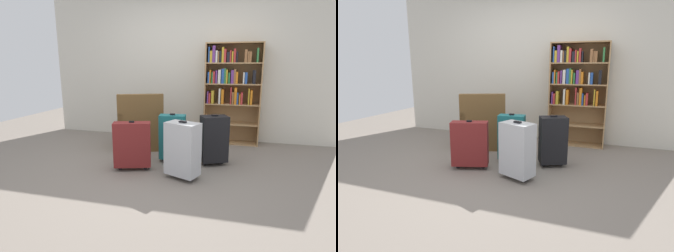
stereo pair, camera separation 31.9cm
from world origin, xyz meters
The scene contains 9 objects.
ground_plane centered at (0.00, 0.00, 0.00)m, with size 9.11×9.11×0.00m, color slate.
back_wall centered at (0.00, 1.92, 1.30)m, with size 5.20×0.10×2.60m, color beige.
bookshelf centered at (0.81, 1.71, 0.98)m, with size 0.92×0.31×1.69m.
armchair centered at (-0.59, 1.08, 0.32)m, with size 0.91×0.91×0.90m.
mug centered at (-0.03, 0.91, 0.05)m, with size 0.12×0.08×0.10m.
suitcase_silver centered at (0.34, -0.01, 0.36)m, with size 0.44×0.36×0.70m.
suitcase_dark_red centered at (-0.34, 0.10, 0.34)m, with size 0.50×0.31×0.64m.
suitcase_black centered at (0.65, 0.56, 0.36)m, with size 0.41×0.35×0.69m.
suitcase_teal centered at (0.08, 0.53, 0.35)m, with size 0.38×0.23×0.68m.
Camera 1 is at (0.94, -3.00, 1.32)m, focal length 28.99 mm.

